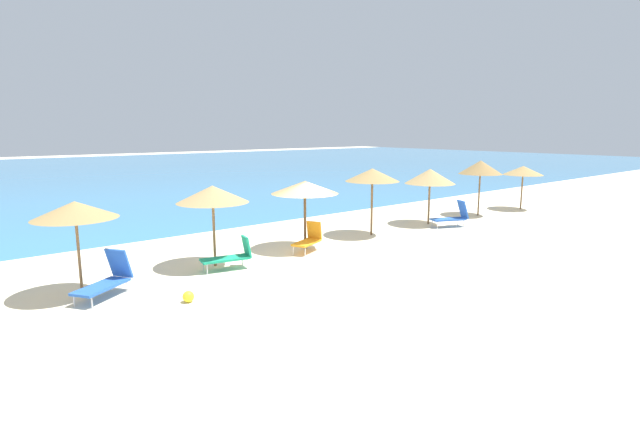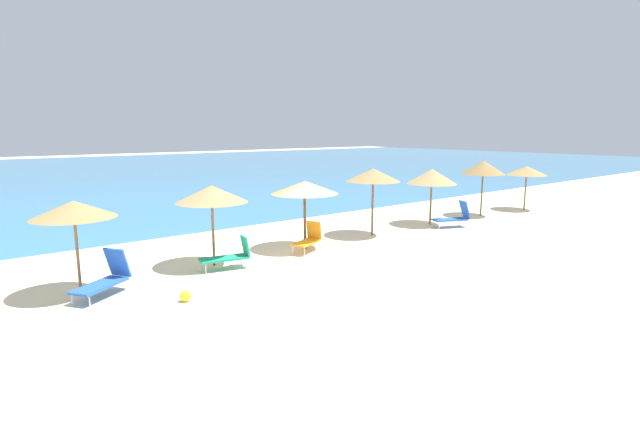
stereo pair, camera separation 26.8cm
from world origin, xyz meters
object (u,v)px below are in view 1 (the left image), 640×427
(lounge_chair_1, at_px, (231,255))
(lounge_chair_4, at_px, (107,279))
(lounge_chair_2, at_px, (453,216))
(beach_ball, at_px, (188,297))
(beach_umbrella_6, at_px, (430,176))
(beach_umbrella_8, at_px, (523,171))
(beach_umbrella_3, at_px, (213,194))
(beach_umbrella_5, at_px, (372,175))
(beach_umbrella_2, at_px, (75,210))
(beach_umbrella_4, at_px, (305,188))
(beach_umbrella_7, at_px, (481,167))
(lounge_chair_0, at_px, (309,239))

(lounge_chair_1, relative_size, lounge_chair_4, 0.94)
(lounge_chair_2, height_order, beach_ball, lounge_chair_2)
(beach_umbrella_6, relative_size, lounge_chair_4, 1.49)
(beach_umbrella_6, xyz_separation_m, beach_umbrella_8, (7.43, -0.55, -0.09))
(beach_umbrella_3, relative_size, beach_umbrella_5, 0.94)
(beach_umbrella_2, relative_size, beach_umbrella_5, 0.91)
(beach_umbrella_5, relative_size, beach_umbrella_6, 1.08)
(beach_ball, bearing_deg, beach_umbrella_6, 11.64)
(beach_umbrella_2, xyz_separation_m, beach_umbrella_4, (7.78, 0.30, -0.02))
(beach_umbrella_2, xyz_separation_m, beach_ball, (1.99, -2.31, -2.17))
(beach_umbrella_6, relative_size, beach_ball, 8.73)
(beach_umbrella_7, bearing_deg, beach_umbrella_8, -6.70)
(beach_umbrella_6, distance_m, lounge_chair_1, 11.04)
(lounge_chair_0, bearing_deg, lounge_chair_2, -116.97)
(lounge_chair_1, xyz_separation_m, lounge_chair_4, (-3.79, -0.15, 0.03))
(beach_umbrella_3, height_order, beach_umbrella_6, beach_umbrella_3)
(beach_umbrella_2, distance_m, lounge_chair_4, 1.98)
(beach_umbrella_7, distance_m, beach_ball, 17.45)
(beach_umbrella_4, height_order, beach_umbrella_7, beach_umbrella_7)
(lounge_chair_1, bearing_deg, lounge_chair_2, -79.70)
(beach_umbrella_8, distance_m, lounge_chair_4, 22.16)
(beach_umbrella_4, xyz_separation_m, beach_umbrella_8, (14.84, -0.44, -0.14))
(beach_umbrella_2, bearing_deg, beach_umbrella_3, 4.42)
(lounge_chair_4, bearing_deg, lounge_chair_2, -124.46)
(beach_umbrella_4, xyz_separation_m, beach_ball, (-5.80, -2.61, -2.15))
(beach_umbrella_5, bearing_deg, beach_ball, -163.91)
(beach_umbrella_2, distance_m, beach_umbrella_3, 4.10)
(beach_umbrella_7, relative_size, lounge_chair_1, 1.73)
(beach_umbrella_8, bearing_deg, beach_umbrella_2, 179.64)
(lounge_chair_4, bearing_deg, beach_umbrella_6, -120.10)
(beach_umbrella_6, height_order, beach_umbrella_8, beach_umbrella_6)
(beach_umbrella_4, distance_m, beach_ball, 6.71)
(beach_umbrella_3, xyz_separation_m, lounge_chair_2, (11.41, -1.03, -1.86))
(beach_umbrella_2, relative_size, lounge_chair_1, 1.56)
(lounge_chair_2, xyz_separation_m, lounge_chair_4, (-14.98, 0.22, -0.02))
(beach_umbrella_8, bearing_deg, lounge_chair_2, -175.43)
(lounge_chair_0, height_order, lounge_chair_1, lounge_chair_0)
(beach_umbrella_8, bearing_deg, lounge_chair_0, -179.98)
(lounge_chair_2, bearing_deg, lounge_chair_4, 113.16)
(beach_umbrella_3, distance_m, beach_umbrella_4, 3.69)
(beach_umbrella_2, bearing_deg, lounge_chair_0, -1.11)
(lounge_chair_4, bearing_deg, lounge_chair_0, -120.85)
(beach_umbrella_8, height_order, beach_ball, beach_umbrella_8)
(beach_ball, bearing_deg, lounge_chair_0, 20.98)
(beach_umbrella_3, distance_m, beach_ball, 4.02)
(beach_umbrella_6, bearing_deg, lounge_chair_0, -175.77)
(beach_umbrella_4, bearing_deg, beach_umbrella_5, 1.63)
(beach_umbrella_4, bearing_deg, beach_umbrella_7, -0.14)
(lounge_chair_0, relative_size, lounge_chair_2, 0.80)
(beach_umbrella_2, xyz_separation_m, beach_umbrella_3, (4.09, 0.32, 0.04))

